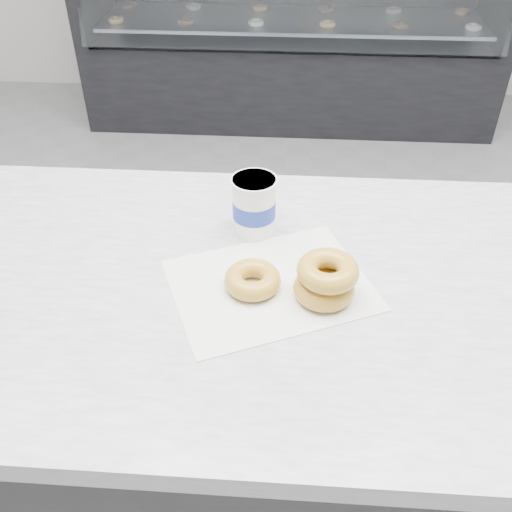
{
  "coord_description": "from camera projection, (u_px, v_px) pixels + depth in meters",
  "views": [
    {
      "loc": [
        0.02,
        -1.36,
        1.57
      ],
      "look_at": [
        -0.03,
        -0.57,
        0.94
      ],
      "focal_mm": 40.0,
      "sensor_mm": 36.0,
      "label": 1
    }
  ],
  "objects": [
    {
      "name": "display_case",
      "position": [
        292.0,
        34.0,
        3.39
      ],
      "size": [
        2.4,
        0.74,
        1.25
      ],
      "color": "black",
      "rests_on": "ground"
    },
    {
      "name": "coffee_cup",
      "position": [
        254.0,
        205.0,
        1.1
      ],
      "size": [
        0.1,
        0.1,
        0.12
      ],
      "rotation": [
        0.0,
        0.0,
        0.28
      ],
      "color": "white",
      "rests_on": "counter"
    },
    {
      "name": "donut_stack",
      "position": [
        326.0,
        280.0,
        0.97
      ],
      "size": [
        0.15,
        0.15,
        0.07
      ],
      "color": "gold",
      "rests_on": "wax_paper"
    },
    {
      "name": "ground",
      "position": [
        275.0,
        362.0,
        2.05
      ],
      "size": [
        5.0,
        5.0,
        0.0
      ],
      "primitive_type": "plane",
      "color": "gray",
      "rests_on": "ground"
    },
    {
      "name": "wax_paper",
      "position": [
        270.0,
        285.0,
        1.01
      ],
      "size": [
        0.42,
        0.37,
        0.0
      ],
      "primitive_type": "cube",
      "rotation": [
        0.0,
        0.0,
        0.41
      ],
      "color": "silver",
      "rests_on": "counter"
    },
    {
      "name": "donut_single",
      "position": [
        252.0,
        280.0,
        1.0
      ],
      "size": [
        0.12,
        0.12,
        0.03
      ],
      "primitive_type": "torus",
      "rotation": [
        0.0,
        0.0,
        0.28
      ],
      "color": "gold",
      "rests_on": "wax_paper"
    },
    {
      "name": "counter",
      "position": [
        268.0,
        432.0,
        1.3
      ],
      "size": [
        3.06,
        0.76,
        0.9
      ],
      "color": "#333335",
      "rests_on": "ground"
    }
  ]
}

